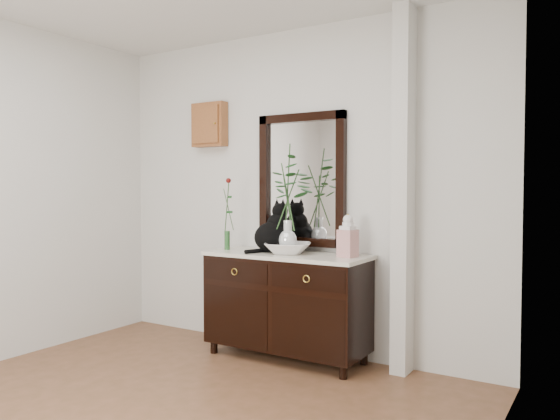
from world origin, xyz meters
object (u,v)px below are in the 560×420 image
Objects in this scene: cat at (273,227)px; ginger_jar at (348,235)px; sideboard at (287,300)px; lotus_bowl at (288,248)px.

ginger_jar is at bearing 18.22° from cat.
sideboard is 3.68× the size of lotus_bowl.
ginger_jar is at bearing 4.41° from sideboard.
cat is 0.24m from lotus_bowl.
cat is 1.13× the size of lotus_bowl.
lotus_bowl is at bearing -42.78° from sideboard.
sideboard is 0.60m from cat.
sideboard is at bearing 5.28° from cat.
ginger_jar is (0.52, 0.04, 0.54)m from sideboard.
cat is at bearing 162.43° from lotus_bowl.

